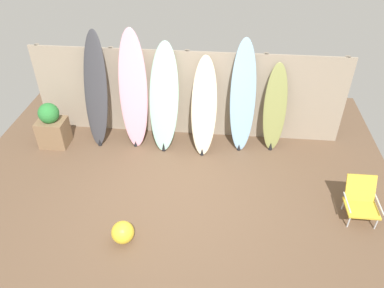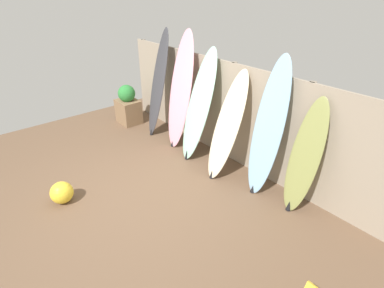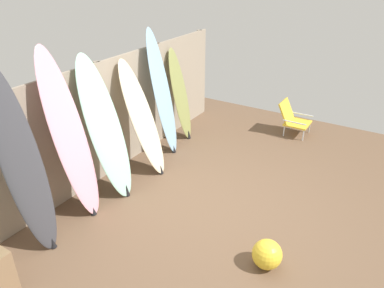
{
  "view_description": "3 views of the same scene",
  "coord_description": "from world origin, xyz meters",
  "px_view_note": "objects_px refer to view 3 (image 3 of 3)",
  "views": [
    {
      "loc": [
        0.73,
        -4.47,
        4.48
      ],
      "look_at": [
        0.25,
        0.44,
        0.85
      ],
      "focal_mm": 35.0,
      "sensor_mm": 36.0,
      "label": 1
    },
    {
      "loc": [
        3.41,
        -1.74,
        2.99
      ],
      "look_at": [
        0.35,
        0.82,
        0.82
      ],
      "focal_mm": 28.0,
      "sensor_mm": 36.0,
      "label": 2
    },
    {
      "loc": [
        -3.77,
        -1.86,
        3.16
      ],
      "look_at": [
        0.27,
        0.61,
        0.75
      ],
      "focal_mm": 35.0,
      "sensor_mm": 36.0,
      "label": 3
    }
  ],
  "objects_px": {
    "surfboard_pink_1": "(70,137)",
    "beach_ball": "(267,254)",
    "surfboard_cream_3": "(142,119)",
    "surfboard_olive_5": "(180,96)",
    "surfboard_seafoam_2": "(105,129)",
    "beach_chair": "(293,118)",
    "surfboard_charcoal_0": "(22,163)",
    "surfboard_skyblue_4": "(162,94)"
  },
  "relations": [
    {
      "from": "surfboard_charcoal_0",
      "to": "beach_ball",
      "type": "distance_m",
      "value": 2.9
    },
    {
      "from": "surfboard_cream_3",
      "to": "surfboard_olive_5",
      "type": "bearing_deg",
      "value": 7.21
    },
    {
      "from": "surfboard_charcoal_0",
      "to": "surfboard_cream_3",
      "type": "distance_m",
      "value": 2.07
    },
    {
      "from": "surfboard_cream_3",
      "to": "beach_ball",
      "type": "distance_m",
      "value": 2.78
    },
    {
      "from": "surfboard_charcoal_0",
      "to": "beach_chair",
      "type": "xyz_separation_m",
      "value": [
        4.65,
        -1.65,
        -0.78
      ]
    },
    {
      "from": "surfboard_cream_3",
      "to": "beach_ball",
      "type": "bearing_deg",
      "value": -111.93
    },
    {
      "from": "surfboard_charcoal_0",
      "to": "surfboard_cream_3",
      "type": "height_order",
      "value": "surfboard_charcoal_0"
    },
    {
      "from": "surfboard_pink_1",
      "to": "surfboard_olive_5",
      "type": "height_order",
      "value": "surfboard_pink_1"
    },
    {
      "from": "surfboard_cream_3",
      "to": "surfboard_charcoal_0",
      "type": "bearing_deg",
      "value": 178.74
    },
    {
      "from": "surfboard_olive_5",
      "to": "beach_chair",
      "type": "bearing_deg",
      "value": -54.64
    },
    {
      "from": "beach_ball",
      "to": "surfboard_olive_5",
      "type": "bearing_deg",
      "value": 48.74
    },
    {
      "from": "surfboard_seafoam_2",
      "to": "beach_chair",
      "type": "distance_m",
      "value": 3.79
    },
    {
      "from": "surfboard_charcoal_0",
      "to": "surfboard_olive_5",
      "type": "bearing_deg",
      "value": 2.08
    },
    {
      "from": "surfboard_pink_1",
      "to": "beach_ball",
      "type": "relative_size",
      "value": 6.62
    },
    {
      "from": "surfboard_pink_1",
      "to": "surfboard_cream_3",
      "type": "bearing_deg",
      "value": -3.19
    },
    {
      "from": "surfboard_olive_5",
      "to": "beach_chair",
      "type": "xyz_separation_m",
      "value": [
        1.26,
        -1.77,
        -0.51
      ]
    },
    {
      "from": "surfboard_seafoam_2",
      "to": "surfboard_olive_5",
      "type": "bearing_deg",
      "value": 3.5
    },
    {
      "from": "surfboard_charcoal_0",
      "to": "surfboard_pink_1",
      "type": "relative_size",
      "value": 0.98
    },
    {
      "from": "surfboard_seafoam_2",
      "to": "surfboard_olive_5",
      "type": "relative_size",
      "value": 1.2
    },
    {
      "from": "surfboard_cream_3",
      "to": "surfboard_olive_5",
      "type": "height_order",
      "value": "surfboard_cream_3"
    },
    {
      "from": "beach_chair",
      "to": "surfboard_cream_3",
      "type": "bearing_deg",
      "value": 145.51
    },
    {
      "from": "surfboard_charcoal_0",
      "to": "surfboard_seafoam_2",
      "type": "distance_m",
      "value": 1.3
    },
    {
      "from": "surfboard_seafoam_2",
      "to": "surfboard_cream_3",
      "type": "bearing_deg",
      "value": -3.04
    },
    {
      "from": "surfboard_seafoam_2",
      "to": "surfboard_skyblue_4",
      "type": "xyz_separation_m",
      "value": [
        1.47,
        0.08,
        0.05
      ]
    },
    {
      "from": "surfboard_seafoam_2",
      "to": "surfboard_olive_5",
      "type": "xyz_separation_m",
      "value": [
        2.09,
        0.13,
        -0.17
      ]
    },
    {
      "from": "surfboard_pink_1",
      "to": "surfboard_olive_5",
      "type": "bearing_deg",
      "value": 2.0
    },
    {
      "from": "beach_chair",
      "to": "surfboard_seafoam_2",
      "type": "bearing_deg",
      "value": 151.14
    },
    {
      "from": "surfboard_seafoam_2",
      "to": "surfboard_cream_3",
      "type": "xyz_separation_m",
      "value": [
        0.76,
        -0.04,
        -0.11
      ]
    },
    {
      "from": "surfboard_skyblue_4",
      "to": "surfboard_olive_5",
      "type": "xyz_separation_m",
      "value": [
        0.62,
        0.05,
        -0.23
      ]
    },
    {
      "from": "beach_chair",
      "to": "beach_ball",
      "type": "height_order",
      "value": "beach_chair"
    },
    {
      "from": "surfboard_cream_3",
      "to": "beach_chair",
      "type": "bearing_deg",
      "value": -31.76
    },
    {
      "from": "surfboard_charcoal_0",
      "to": "beach_chair",
      "type": "distance_m",
      "value": 4.99
    },
    {
      "from": "surfboard_charcoal_0",
      "to": "surfboard_seafoam_2",
      "type": "relative_size",
      "value": 1.09
    },
    {
      "from": "surfboard_seafoam_2",
      "to": "beach_ball",
      "type": "bearing_deg",
      "value": -95.5
    },
    {
      "from": "surfboard_seafoam_2",
      "to": "beach_chair",
      "type": "height_order",
      "value": "surfboard_seafoam_2"
    },
    {
      "from": "surfboard_pink_1",
      "to": "beach_ball",
      "type": "height_order",
      "value": "surfboard_pink_1"
    },
    {
      "from": "surfboard_seafoam_2",
      "to": "beach_chair",
      "type": "xyz_separation_m",
      "value": [
        3.35,
        -1.64,
        -0.68
      ]
    },
    {
      "from": "surfboard_pink_1",
      "to": "surfboard_seafoam_2",
      "type": "distance_m",
      "value": 0.59
    },
    {
      "from": "beach_ball",
      "to": "surfboard_pink_1",
      "type": "bearing_deg",
      "value": 97.5
    },
    {
      "from": "surfboard_seafoam_2",
      "to": "surfboard_olive_5",
      "type": "height_order",
      "value": "surfboard_seafoam_2"
    },
    {
      "from": "surfboard_charcoal_0",
      "to": "surfboard_cream_3",
      "type": "relative_size",
      "value": 1.23
    },
    {
      "from": "surfboard_cream_3",
      "to": "beach_chair",
      "type": "height_order",
      "value": "surfboard_cream_3"
    }
  ]
}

